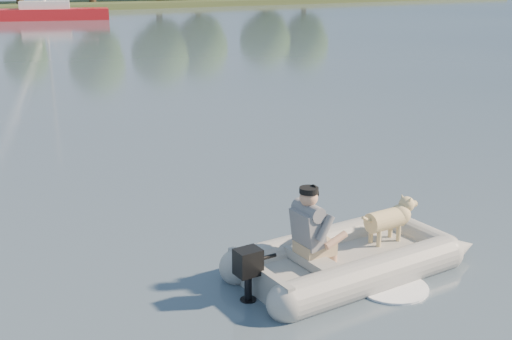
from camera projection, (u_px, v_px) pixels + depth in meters
water at (340, 266)px, 7.69m from camera, size 160.00×160.00×0.00m
dinghy at (353, 229)px, 7.47m from camera, size 3.94×2.51×1.21m
man at (309, 225)px, 7.15m from camera, size 0.64×0.55×0.93m
dog at (385, 223)px, 7.81m from camera, size 0.81×0.30×0.54m
outboard_motor at (248, 277)px, 6.81m from camera, size 0.36×0.26×0.68m
sailboat at (51, 13)px, 48.93m from camera, size 8.66×4.98×11.42m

